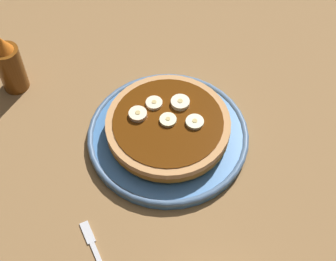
% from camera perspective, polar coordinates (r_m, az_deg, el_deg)
% --- Properties ---
extents(ground_plane, '(1.40, 1.40, 0.03)m').
position_cam_1_polar(ground_plane, '(0.83, -0.00, -1.59)').
color(ground_plane, olive).
extents(plate, '(0.26, 0.26, 0.02)m').
position_cam_1_polar(plate, '(0.81, -0.00, -0.59)').
color(plate, '#3F72B2').
rests_on(plate, ground_plane).
extents(pancake_stack, '(0.20, 0.20, 0.03)m').
position_cam_1_polar(pancake_stack, '(0.79, 0.06, 0.38)').
color(pancake_stack, gold).
rests_on(pancake_stack, plate).
extents(banana_slice_0, '(0.03, 0.03, 0.01)m').
position_cam_1_polar(banana_slice_0, '(0.77, 0.19, 0.99)').
color(banana_slice_0, '#F3F3BA').
rests_on(banana_slice_0, pancake_stack).
extents(banana_slice_1, '(0.03, 0.03, 0.01)m').
position_cam_1_polar(banana_slice_1, '(0.78, -3.39, 2.01)').
color(banana_slice_1, '#FCE1BB').
rests_on(banana_slice_1, pancake_stack).
extents(banana_slice_2, '(0.03, 0.03, 0.01)m').
position_cam_1_polar(banana_slice_2, '(0.79, 1.40, 3.18)').
color(banana_slice_2, '#F3E6BE').
rests_on(banana_slice_2, pancake_stack).
extents(banana_slice_3, '(0.03, 0.03, 0.01)m').
position_cam_1_polar(banana_slice_3, '(0.77, 3.05, 0.95)').
color(banana_slice_3, '#F2F0C3').
rests_on(banana_slice_3, pancake_stack).
extents(banana_slice_4, '(0.03, 0.03, 0.01)m').
position_cam_1_polar(banana_slice_4, '(0.79, -1.59, 3.12)').
color(banana_slice_4, '#F6E1BA').
rests_on(banana_slice_4, pancake_stack).
extents(fork, '(0.09, 0.11, 0.01)m').
position_cam_1_polar(fork, '(0.72, -8.04, -13.92)').
color(fork, silver).
rests_on(fork, ground_plane).
extents(syrup_bottle, '(0.04, 0.04, 0.11)m').
position_cam_1_polar(syrup_bottle, '(0.89, -17.54, 7.06)').
color(syrup_bottle, brown).
rests_on(syrup_bottle, ground_plane).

